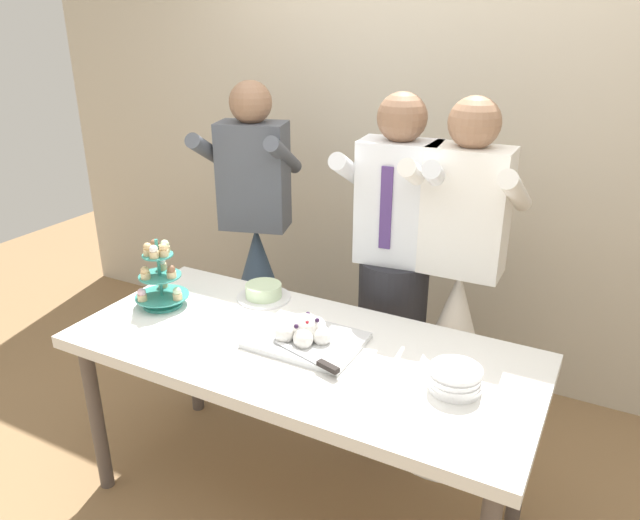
{
  "coord_description": "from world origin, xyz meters",
  "views": [
    {
      "loc": [
        1.0,
        -1.73,
        1.95
      ],
      "look_at": [
        0.01,
        0.15,
        1.07
      ],
      "focal_mm": 33.62,
      "sensor_mm": 36.0,
      "label": 1
    }
  ],
  "objects": [
    {
      "name": "ground_plane",
      "position": [
        0.0,
        0.0,
        0.0
      ],
      "size": [
        8.0,
        8.0,
        0.0
      ],
      "primitive_type": "plane",
      "color": "olive"
    },
    {
      "name": "dessert_table",
      "position": [
        0.0,
        0.0,
        0.7
      ],
      "size": [
        1.8,
        0.8,
        0.78
      ],
      "color": "white",
      "rests_on": "ground_plane"
    },
    {
      "name": "person_groom",
      "position": [
        0.13,
        0.64,
        0.75
      ],
      "size": [
        0.51,
        0.54,
        1.66
      ],
      "color": "#232328",
      "rests_on": "ground_plane"
    },
    {
      "name": "cupcake_stand",
      "position": [
        -0.7,
        0.02,
        0.91
      ],
      "size": [
        0.23,
        0.23,
        0.31
      ],
      "color": "teal",
      "rests_on": "dessert_table"
    },
    {
      "name": "person_guest",
      "position": [
        -0.68,
        0.73,
        0.58
      ],
      "size": [
        0.6,
        0.6,
        1.66
      ],
      "color": "#334760",
      "rests_on": "ground_plane"
    },
    {
      "name": "plate_stack",
      "position": [
        0.6,
        -0.01,
        0.82
      ],
      "size": [
        0.18,
        0.18,
        0.09
      ],
      "color": "white",
      "rests_on": "dessert_table"
    },
    {
      "name": "person_bride",
      "position": [
        0.42,
        0.66,
        0.58
      ],
      "size": [
        0.56,
        0.56,
        1.66
      ],
      "color": "white",
      "rests_on": "ground_plane"
    },
    {
      "name": "main_cake_tray",
      "position": [
        0.01,
        0.02,
        0.81
      ],
      "size": [
        0.43,
        0.34,
        0.13
      ],
      "color": "silver",
      "rests_on": "dessert_table"
    },
    {
      "name": "round_cake",
      "position": [
        -0.35,
        0.28,
        0.8
      ],
      "size": [
        0.24,
        0.24,
        0.07
      ],
      "color": "white",
      "rests_on": "dessert_table"
    },
    {
      "name": "rear_wall",
      "position": [
        0.0,
        1.39,
        1.45
      ],
      "size": [
        5.2,
        0.1,
        2.9
      ],
      "primitive_type": "cube",
      "color": "beige",
      "rests_on": "ground_plane"
    }
  ]
}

